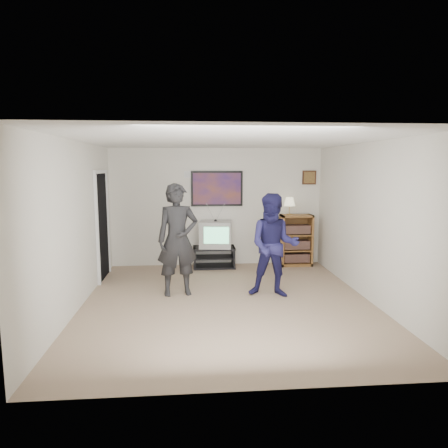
{
  "coord_description": "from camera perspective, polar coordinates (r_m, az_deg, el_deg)",
  "views": [
    {
      "loc": [
        -0.57,
        -5.99,
        2.12
      ],
      "look_at": [
        -0.0,
        0.68,
        1.15
      ],
      "focal_mm": 32.0,
      "sensor_mm": 36.0,
      "label": 1
    }
  ],
  "objects": [
    {
      "name": "bookshelf",
      "position": [
        8.72,
        10.23,
        -2.27
      ],
      "size": [
        0.67,
        0.38,
        1.1
      ],
      "primitive_type": null,
      "color": "brown",
      "rests_on": "room_shell"
    },
    {
      "name": "person_tall",
      "position": [
        6.6,
        -6.63,
        -2.25
      ],
      "size": [
        0.74,
        0.56,
        1.85
      ],
      "primitive_type": "imported",
      "rotation": [
        0.0,
        0.0,
        0.18
      ],
      "color": "black",
      "rests_on": "room_shell"
    },
    {
      "name": "small_picture",
      "position": [
        8.86,
        12.08,
        6.51
      ],
      "size": [
        0.3,
        0.03,
        0.3
      ],
      "primitive_type": "cube",
      "color": "black",
      "rests_on": "room_shell"
    },
    {
      "name": "person_short",
      "position": [
        6.53,
        7.14,
        -3.07
      ],
      "size": [
        0.95,
        0.82,
        1.69
      ],
      "primitive_type": "imported",
      "rotation": [
        0.0,
        0.0,
        -0.24
      ],
      "color": "#1D1A48",
      "rests_on": "room_shell"
    },
    {
      "name": "crt_television",
      "position": [
        8.36,
        -1.22,
        -1.44
      ],
      "size": [
        0.71,
        0.63,
        0.55
      ],
      "primitive_type": null,
      "rotation": [
        0.0,
        0.0,
        -0.12
      ],
      "color": "#9E9E99",
      "rests_on": "media_stand"
    },
    {
      "name": "media_stand",
      "position": [
        8.46,
        -1.44,
        -4.75
      ],
      "size": [
        0.88,
        0.49,
        0.44
      ],
      "rotation": [
        0.0,
        0.0,
        -0.0
      ],
      "color": "black",
      "rests_on": "room_shell"
    },
    {
      "name": "doorway",
      "position": [
        7.86,
        -17.05,
        -0.32
      ],
      "size": [
        0.03,
        0.85,
        2.0
      ],
      "primitive_type": "cube",
      "color": "black",
      "rests_on": "room_shell"
    },
    {
      "name": "air_vent",
      "position": [
        8.48,
        -4.77,
        7.07
      ],
      "size": [
        0.28,
        0.02,
        0.14
      ],
      "primitive_type": "cube",
      "color": "white",
      "rests_on": "room_shell"
    },
    {
      "name": "poster",
      "position": [
        8.5,
        -1.02,
        5.07
      ],
      "size": [
        1.1,
        0.03,
        0.75
      ],
      "primitive_type": "cube",
      "color": "black",
      "rests_on": "room_shell"
    },
    {
      "name": "room_shell",
      "position": [
        6.43,
        0.26,
        0.46
      ],
      "size": [
        4.51,
        5.0,
        2.51
      ],
      "color": "#91735C",
      "rests_on": "ground"
    },
    {
      "name": "controller_right",
      "position": [
        6.73,
        7.15,
        -0.75
      ],
      "size": [
        0.08,
        0.13,
        0.04
      ],
      "primitive_type": "cube",
      "rotation": [
        0.0,
        0.0,
        0.35
      ],
      "color": "white",
      "rests_on": "person_short"
    },
    {
      "name": "controller_left",
      "position": [
        6.76,
        -6.99,
        0.38
      ],
      "size": [
        0.07,
        0.11,
        0.03
      ],
      "primitive_type": "cube",
      "rotation": [
        0.0,
        0.0,
        -0.36
      ],
      "color": "white",
      "rests_on": "person_tall"
    },
    {
      "name": "table_lamp",
      "position": [
        8.61,
        9.33,
        2.56
      ],
      "size": [
        0.24,
        0.24,
        0.37
      ],
      "primitive_type": null,
      "color": "#F5ECBA",
      "rests_on": "bookshelf"
    }
  ]
}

